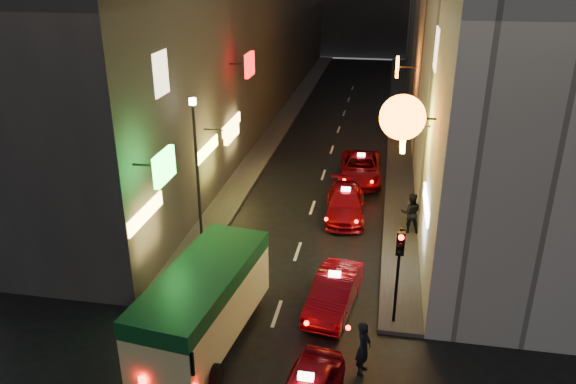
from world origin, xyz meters
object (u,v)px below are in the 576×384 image
Objects in this scene: pedestrian_crossing at (364,345)px; lamp_post at (197,162)px; minibus at (204,297)px; traffic_light at (399,257)px.

pedestrian_crossing is 10.42m from lamp_post.
lamp_post reaches higher than pedestrian_crossing.
minibus is 1.03× the size of lamp_post.
lamp_post is at bearing 109.51° from minibus.
traffic_light is 9.42m from lamp_post.
traffic_light reaches higher than minibus.
pedestrian_crossing is 0.32× the size of lamp_post.
minibus reaches higher than pedestrian_crossing.
lamp_post is at bearing 60.06° from pedestrian_crossing.
traffic_light is at bearing 17.34° from minibus.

